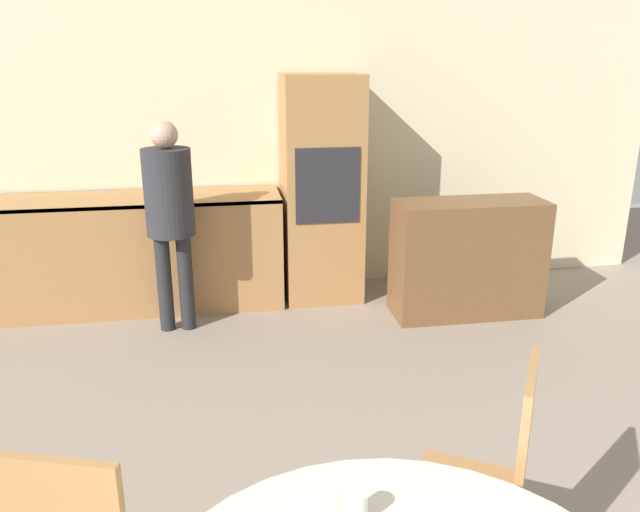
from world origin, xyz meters
The scene contains 7 objects.
wall_back centered at (0.00, 5.62, 1.30)m, with size 6.89×0.05×2.60m.
kitchen_counter centered at (-1.31, 5.28, 0.48)m, with size 2.57×0.60×0.93m.
oven_unit centered at (0.33, 5.29, 0.93)m, with size 0.64×0.59×1.87m.
sideboard centered at (1.41, 4.70, 0.47)m, with size 1.17×0.45×0.93m.
chair_far_right centered at (0.44, 2.05, 0.54)m, with size 0.55×0.55×0.99m.
person_standing centered at (-0.87, 4.77, 0.97)m, with size 0.35×0.35×1.57m.
cup centered at (-0.17, 1.70, 0.77)m, with size 0.07×0.07×0.09m.
Camera 1 is at (-0.52, 0.25, 2.01)m, focal length 35.00 mm.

